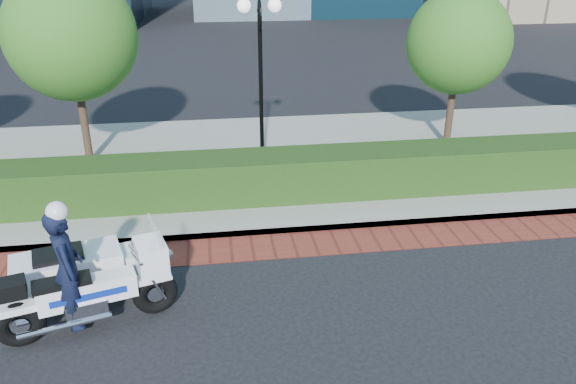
{
  "coord_description": "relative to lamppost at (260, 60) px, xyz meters",
  "views": [
    {
      "loc": [
        -0.27,
        -8.15,
        5.5
      ],
      "look_at": [
        1.18,
        1.87,
        1.0
      ],
      "focal_mm": 35.0,
      "sensor_mm": 36.0,
      "label": 1
    }
  ],
  "objects": [
    {
      "name": "lamppost",
      "position": [
        0.0,
        0.0,
        0.0
      ],
      "size": [
        1.02,
        0.7,
        4.21
      ],
      "color": "black",
      "rests_on": "sidewalk"
    },
    {
      "name": "hedge_main",
      "position": [
        -1.0,
        -1.6,
        -2.31
      ],
      "size": [
        18.0,
        1.2,
        1.0
      ],
      "primitive_type": "cube",
      "color": "black",
      "rests_on": "sidewalk"
    },
    {
      "name": "sidewalk",
      "position": [
        -1.0,
        0.8,
        -2.88
      ],
      "size": [
        60.0,
        8.0,
        0.15
      ],
      "primitive_type": "cube",
      "color": "gray",
      "rests_on": "ground"
    },
    {
      "name": "tree_b",
      "position": [
        -4.5,
        1.3,
        0.48
      ],
      "size": [
        3.2,
        3.2,
        4.89
      ],
      "color": "#332319",
      "rests_on": "sidewalk"
    },
    {
      "name": "tree_c",
      "position": [
        5.5,
        1.3,
        0.09
      ],
      "size": [
        2.8,
        2.8,
        4.3
      ],
      "color": "#332319",
      "rests_on": "sidewalk"
    },
    {
      "name": "brick_strip",
      "position": [
        -1.0,
        -3.7,
        -2.95
      ],
      "size": [
        60.0,
        1.0,
        0.01
      ],
      "primitive_type": "cube",
      "color": "maroon",
      "rests_on": "ground"
    },
    {
      "name": "ground",
      "position": [
        -1.0,
        -5.2,
        -2.96
      ],
      "size": [
        120.0,
        120.0,
        0.0
      ],
      "primitive_type": "plane",
      "color": "black",
      "rests_on": "ground"
    },
    {
      "name": "police_motorcycle",
      "position": [
        -3.47,
        -5.49,
        -2.2
      ],
      "size": [
        2.74,
        1.98,
        2.21
      ],
      "rotation": [
        0.0,
        0.0,
        0.28
      ],
      "color": "black",
      "rests_on": "ground"
    }
  ]
}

